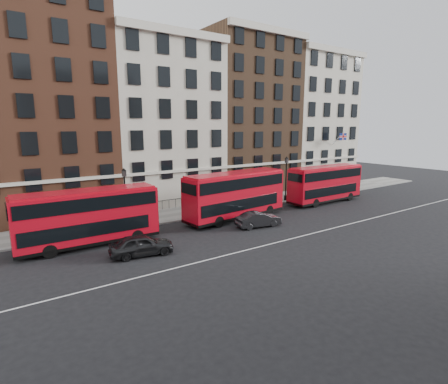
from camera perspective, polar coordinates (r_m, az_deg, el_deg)
ground at (r=29.25m, az=4.90°, el=-7.41°), size 120.00×120.00×0.00m
pavement at (r=37.60m, az=-5.29°, el=-3.14°), size 80.00×5.00×0.15m
kerb at (r=35.50m, az=-3.31°, el=-3.95°), size 80.00×0.30×0.16m
road_centre_line at (r=27.81m, az=7.54°, el=-8.43°), size 70.00×0.12×0.01m
building_terrace at (r=42.98m, az=-10.82°, el=12.14°), size 64.00×11.95×22.00m
bus_b at (r=28.47m, az=-21.34°, el=-3.73°), size 10.44×2.66×4.37m
bus_c at (r=34.17m, az=1.88°, el=-0.37°), size 11.28×3.75×4.65m
bus_d at (r=43.29m, az=16.20°, el=1.41°), size 10.50×2.67×4.39m
car_rear at (r=25.79m, az=-13.32°, el=-8.42°), size 4.73×2.57×1.53m
car_front at (r=32.05m, az=5.64°, el=-4.48°), size 4.41×2.16×1.39m
lamp_post_left at (r=32.10m, az=-15.83°, el=-0.45°), size 0.44×0.44×5.33m
lamp_post_right at (r=42.63m, az=10.10°, el=2.51°), size 0.44×0.44×5.33m
traffic_light at (r=52.38m, az=20.78°, el=2.81°), size 0.25×0.45×3.27m
iron_railings at (r=39.36m, az=-6.87°, el=-1.68°), size 6.60×0.06×1.00m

